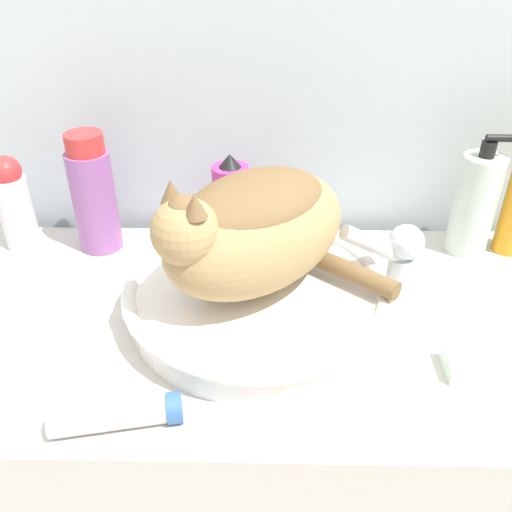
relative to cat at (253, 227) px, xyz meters
name	(u,v)px	position (x,y,z in m)	size (l,w,h in m)	color
wall_back	(238,9)	(-0.03, 0.31, 0.22)	(8.00, 0.05, 2.40)	silver
vanity_counter	(238,486)	(-0.03, 0.00, -0.56)	(1.06, 0.51, 0.83)	beige
sink_basin	(256,295)	(0.00, 0.01, -0.12)	(0.38, 0.38, 0.06)	white
cat	(253,227)	(0.00, 0.00, 0.00)	(0.36, 0.32, 0.18)	tan
faucet	(398,254)	(0.22, 0.06, -0.08)	(0.13, 0.07, 0.13)	silver
lotion_bottle_white	(14,203)	(-0.41, 0.19, -0.07)	(0.06, 0.06, 0.17)	silver
mouthwash_bottle	(94,195)	(-0.27, 0.19, -0.05)	(0.07, 0.07, 0.21)	#93569E
soap_pump_bottle	(475,204)	(0.37, 0.19, -0.06)	(0.07, 0.07, 0.21)	silver
spray_bottle_trigger	(231,206)	(-0.04, 0.19, -0.07)	(0.06, 0.06, 0.17)	#B2338C
cream_tube	(119,415)	(-0.15, -0.21, -0.13)	(0.15, 0.06, 0.04)	silver
soap_bar	(470,365)	(0.28, -0.11, -0.14)	(0.06, 0.05, 0.02)	silver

